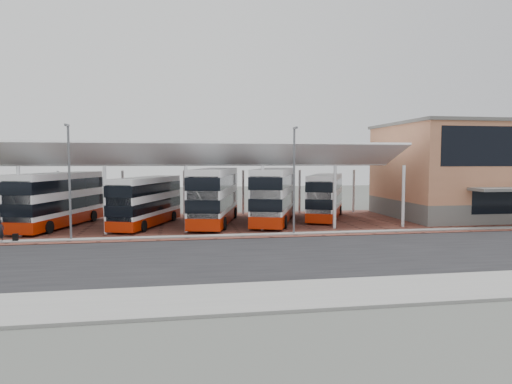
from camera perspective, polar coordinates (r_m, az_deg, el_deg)
ground at (r=28.27m, az=3.97°, el=-7.48°), size 140.00×140.00×0.00m
road at (r=27.31m, az=4.47°, el=-7.87°), size 120.00×14.00×0.02m
forecourt at (r=41.20m, az=2.42°, el=-3.80°), size 72.00×16.00×0.06m
sidewalk at (r=19.87m, az=10.23°, el=-12.29°), size 120.00×4.00×0.14m
north_kerb at (r=34.21m, az=1.52°, el=-5.34°), size 120.00×0.80×0.14m
yellow_line_near at (r=21.70m, az=8.40°, el=-10.99°), size 120.00×0.12×0.01m
yellow_line_far at (r=21.98m, az=8.16°, el=-10.80°), size 120.00×0.12×0.01m
canopy at (r=40.86m, az=-8.91°, el=4.20°), size 37.00×11.63×7.07m
terminal at (r=50.42m, az=26.26°, el=2.49°), size 18.40×14.40×9.25m
lamp_west at (r=34.04m, az=-22.30°, el=1.57°), size 0.16×0.90×8.07m
lamp_east at (r=34.30m, az=4.79°, el=1.88°), size 0.16×0.90×8.07m
bus_0 at (r=44.22m, az=-28.08°, el=-1.04°), size 6.68×9.90×4.11m
bus_1 at (r=41.37m, az=-23.47°, el=-0.93°), size 5.60×11.22×4.52m
bus_2 at (r=39.70m, az=-13.52°, el=-1.19°), size 5.64×10.19×4.13m
bus_3 at (r=40.02m, az=-5.18°, el=-0.55°), size 5.37×12.02×4.83m
bus_4 at (r=40.89m, az=2.33°, el=-0.45°), size 6.37×11.92×4.81m
bus_5 at (r=44.00m, az=8.66°, el=-0.58°), size 6.37×10.22×4.19m
pedestrian at (r=35.32m, az=-29.28°, el=-4.28°), size 0.54×0.66×1.58m
suitcase at (r=35.29m, az=-27.86°, el=-5.08°), size 0.33×0.23×0.56m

